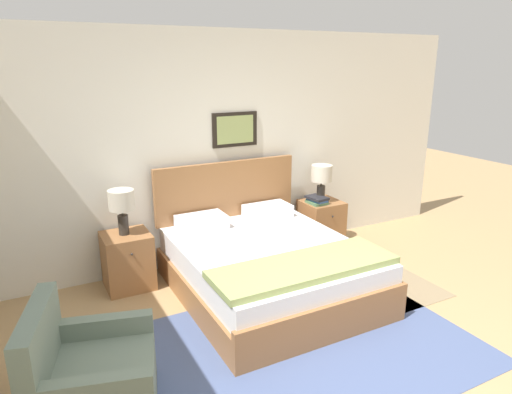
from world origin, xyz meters
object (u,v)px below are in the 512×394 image
at_px(armchair, 90,381).
at_px(table_lamp_by_door, 322,176).
at_px(nightstand_near_window, 128,261).
at_px(table_lamp_near_window, 122,203).
at_px(bed, 267,265).
at_px(nightstand_by_door, 321,223).

relative_size(armchair, table_lamp_by_door, 2.02).
distance_m(armchair, table_lamp_by_door, 3.55).
height_order(armchair, nightstand_near_window, armchair).
bearing_deg(nightstand_near_window, table_lamp_by_door, 0.15).
xyz_separation_m(armchair, table_lamp_near_window, (0.62, 1.73, 0.63)).
xyz_separation_m(bed, table_lamp_by_door, (1.19, 0.78, 0.61)).
height_order(armchair, table_lamp_by_door, table_lamp_by_door).
xyz_separation_m(bed, table_lamp_near_window, (-1.22, 0.78, 0.61)).
distance_m(bed, armchair, 2.07).
bearing_deg(bed, table_lamp_near_window, 147.46).
distance_m(bed, table_lamp_by_door, 1.55).
xyz_separation_m(nightstand_by_door, table_lamp_by_door, (-0.02, 0.01, 0.62)).
distance_m(armchair, table_lamp_near_window, 1.94).
height_order(bed, table_lamp_near_window, bed).
height_order(bed, armchair, bed).
height_order(nightstand_by_door, table_lamp_by_door, table_lamp_by_door).
relative_size(nightstand_by_door, table_lamp_near_window, 1.26).
relative_size(nightstand_near_window, table_lamp_near_window, 1.26).
xyz_separation_m(armchair, nightstand_near_window, (0.63, 1.72, 0.02)).
xyz_separation_m(armchair, nightstand_by_door, (3.05, 1.72, 0.02)).
bearing_deg(bed, table_lamp_by_door, 33.13).
bearing_deg(table_lamp_near_window, armchair, -109.76).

